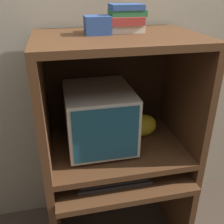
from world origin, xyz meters
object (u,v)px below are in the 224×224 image
keyboard (113,179)px  storage_box (97,25)px  book_stack (126,19)px  snack_bag (143,125)px  mouse (155,171)px  crt_monitor (99,117)px

keyboard → storage_box: 0.85m
keyboard → storage_box: bearing=99.3°
book_stack → snack_bag: bearing=1.3°
keyboard → book_stack: (0.12, 0.25, 0.85)m
mouse → storage_box: 0.90m
book_stack → storage_box: 0.16m
keyboard → storage_box: size_ratio=3.26×
crt_monitor → book_stack: bearing=14.3°
snack_bag → book_stack: (-0.13, -0.00, 0.66)m
storage_box → snack_bag: bearing=7.5°
crt_monitor → snack_bag: crt_monitor is taller
crt_monitor → keyboard: crt_monitor is taller
mouse → book_stack: bearing=120.3°
snack_bag → storage_box: 0.70m
crt_monitor → book_stack: size_ratio=2.34×
crt_monitor → keyboard: size_ratio=1.07×
book_stack → crt_monitor: bearing=-165.7°
keyboard → snack_bag: snack_bag is taller
crt_monitor → snack_bag: (0.30, 0.04, -0.12)m
mouse → snack_bag: (-0.01, 0.24, 0.18)m
keyboard → mouse: bearing=2.5°
mouse → snack_bag: bearing=91.6°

